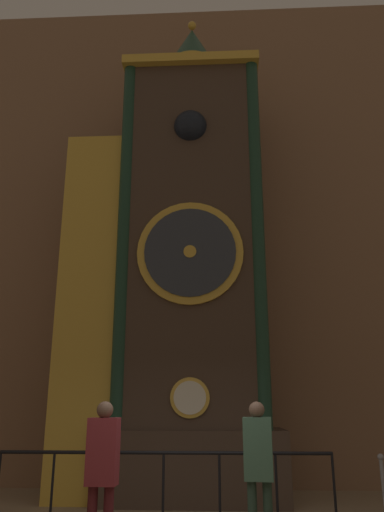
% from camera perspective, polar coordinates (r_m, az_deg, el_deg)
% --- Properties ---
extents(cathedral_back_wall, '(24.00, 0.32, 12.07)m').
position_cam_1_polar(cathedral_back_wall, '(12.19, 0.67, 4.27)').
color(cathedral_back_wall, '#846047').
rests_on(cathedral_back_wall, ground_plane).
extents(clock_tower, '(4.31, 1.80, 10.51)m').
position_cam_1_polar(clock_tower, '(10.25, -2.24, -1.13)').
color(clock_tower, '#423328').
rests_on(clock_tower, ground_plane).
extents(railing_fence, '(4.65, 0.05, 1.06)m').
position_cam_1_polar(railing_fence, '(7.50, -3.31, -24.92)').
color(railing_fence, black).
rests_on(railing_fence, ground_plane).
extents(visitor_near, '(0.35, 0.24, 1.72)m').
position_cam_1_polar(visitor_near, '(6.13, -10.21, -22.50)').
color(visitor_near, '#461518').
rests_on(visitor_near, ground_plane).
extents(visitor_far, '(0.36, 0.26, 1.71)m').
position_cam_1_polar(visitor_far, '(6.46, 7.62, -22.29)').
color(visitor_far, '#213427').
rests_on(visitor_far, ground_plane).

